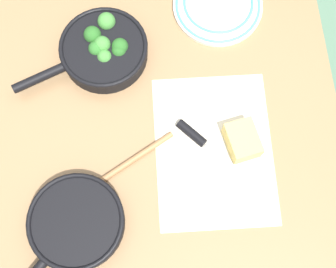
% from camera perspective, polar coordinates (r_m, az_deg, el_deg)
% --- Properties ---
extents(ground_plane, '(14.00, 14.00, 0.00)m').
position_cam_1_polar(ground_plane, '(1.89, -0.00, -6.73)').
color(ground_plane, '#51755B').
extents(dining_table_red, '(1.07, 0.90, 0.72)m').
position_cam_1_polar(dining_table_red, '(1.27, -0.00, -1.41)').
color(dining_table_red, olive).
rests_on(dining_table_red, ground_plane).
extents(skillet_broccoli, '(0.23, 0.36, 0.08)m').
position_cam_1_polar(skillet_broccoli, '(1.26, -7.96, 10.22)').
color(skillet_broccoli, black).
rests_on(skillet_broccoli, dining_table_red).
extents(skillet_eggs, '(0.31, 0.30, 0.05)m').
position_cam_1_polar(skillet_eggs, '(1.14, -11.19, -10.68)').
color(skillet_eggs, black).
rests_on(skillet_eggs, dining_table_red).
extents(wooden_spoon, '(0.19, 0.30, 0.02)m').
position_cam_1_polar(wooden_spoon, '(1.17, -7.99, -5.54)').
color(wooden_spoon, '#996B42').
rests_on(wooden_spoon, dining_table_red).
extents(parchment_sheet, '(0.41, 0.30, 0.00)m').
position_cam_1_polar(parchment_sheet, '(1.19, 5.61, -1.91)').
color(parchment_sheet, silver).
rests_on(parchment_sheet, dining_table_red).
extents(grater_knife, '(0.23, 0.22, 0.02)m').
position_cam_1_polar(grater_knife, '(1.18, 5.18, -2.08)').
color(grater_knife, silver).
rests_on(grater_knife, dining_table_red).
extents(cheese_block, '(0.11, 0.09, 0.06)m').
position_cam_1_polar(cheese_block, '(1.18, 9.06, -0.81)').
color(cheese_block, '#E0C15B').
rests_on(cheese_block, dining_table_red).
extents(dinner_plate_stack, '(0.25, 0.25, 0.03)m').
position_cam_1_polar(dinner_plate_stack, '(1.35, 6.10, 15.41)').
color(dinner_plate_stack, silver).
rests_on(dinner_plate_stack, dining_table_red).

